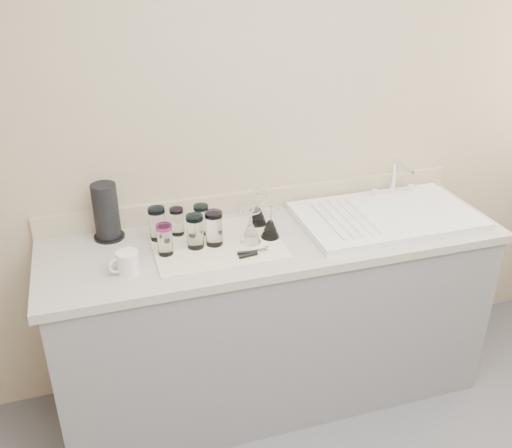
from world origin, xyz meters
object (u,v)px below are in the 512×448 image
object	(u,v)px
goblet_back_right	(258,213)
tumbler_purple	(201,219)
goblet_front_right	(270,226)
tumbler_magenta	(165,239)
tumbler_blue	(195,231)
tumbler_lavender	(214,228)
goblet_front_left	(251,231)
tumbler_cyan	(177,221)
sink_unit	(386,215)
tumbler_teal	(157,223)
paper_towel_roll	(106,212)
can_opener	(254,253)
white_mug	(127,263)

from	to	relation	value
goblet_back_right	tumbler_purple	bearing A→B (deg)	-176.88
tumbler_purple	goblet_front_right	world-z (taller)	goblet_front_right
tumbler_magenta	tumbler_blue	world-z (taller)	tumbler_blue
tumbler_lavender	goblet_front_left	xyz separation A→B (m)	(0.15, -0.03, -0.02)
tumbler_cyan	tumbler_purple	xyz separation A→B (m)	(0.10, -0.02, 0.01)
sink_unit	goblet_front_left	distance (m)	0.68
tumbler_cyan	goblet_front_right	world-z (taller)	goblet_front_right
sink_unit	tumbler_purple	bearing A→B (deg)	172.87
tumbler_teal	paper_towel_roll	xyz separation A→B (m)	(-0.20, 0.09, 0.04)
goblet_back_right	can_opener	bearing A→B (deg)	-110.81
tumbler_purple	goblet_back_right	bearing A→B (deg)	3.12
white_mug	tumbler_blue	bearing A→B (deg)	20.26
tumbler_cyan	paper_towel_roll	distance (m)	0.31
tumbler_teal	tumbler_lavender	distance (m)	0.25
sink_unit	goblet_back_right	world-z (taller)	sink_unit
goblet_front_right	white_mug	distance (m)	0.64
tumbler_magenta	can_opener	xyz separation A→B (m)	(0.35, -0.12, -0.06)
tumbler_lavender	paper_towel_roll	xyz separation A→B (m)	(-0.43, 0.21, 0.04)
tumbler_teal	tumbler_blue	size ratio (longest dim) A/B	1.00
white_mug	goblet_front_right	bearing A→B (deg)	9.16
tumbler_cyan	can_opener	bearing A→B (deg)	-45.86
tumbler_cyan	tumbler_purple	size ratio (longest dim) A/B	0.92
tumbler_teal	tumbler_purple	size ratio (longest dim) A/B	1.10
tumbler_blue	white_mug	distance (m)	0.32
tumbler_cyan	goblet_front_right	xyz separation A→B (m)	(0.38, -0.15, -0.01)
tumbler_purple	tumbler_lavender	world-z (taller)	tumbler_lavender
tumbler_magenta	goblet_back_right	world-z (taller)	goblet_back_right
goblet_back_right	white_mug	size ratio (longest dim) A/B	1.17
sink_unit	paper_towel_roll	world-z (taller)	paper_towel_roll
tumbler_cyan	tumbler_purple	distance (m)	0.11
white_mug	goblet_back_right	bearing A→B (deg)	21.38
goblet_front_right	paper_towel_roll	size ratio (longest dim) A/B	0.59
sink_unit	tumbler_cyan	xyz separation A→B (m)	(-0.97, 0.13, 0.05)
sink_unit	white_mug	world-z (taller)	sink_unit
goblet_back_right	tumbler_lavender	bearing A→B (deg)	-150.93
tumbler_blue	tumbler_purple	bearing A→B (deg)	65.87
tumbler_blue	goblet_back_right	xyz separation A→B (m)	(0.32, 0.13, -0.02)
tumbler_teal	goblet_front_left	bearing A→B (deg)	-21.33
tumbler_cyan	paper_towel_roll	world-z (taller)	paper_towel_roll
white_mug	tumbler_magenta	bearing A→B (deg)	28.42
can_opener	white_mug	distance (m)	0.52
tumbler_lavender	paper_towel_roll	world-z (taller)	paper_towel_roll
white_mug	can_opener	bearing A→B (deg)	-3.03
can_opener	paper_towel_roll	bearing A→B (deg)	148.29
tumbler_cyan	tumbler_purple	bearing A→B (deg)	-12.39
goblet_front_right	white_mug	xyz separation A→B (m)	(-0.63, -0.10, -0.01)
paper_towel_roll	tumbler_blue	bearing A→B (deg)	-31.26
tumbler_blue	white_mug	xyz separation A→B (m)	(-0.30, -0.11, -0.04)
tumbler_purple	can_opener	size ratio (longest dim) A/B	1.01
tumbler_purple	tumbler_lavender	bearing A→B (deg)	-75.52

